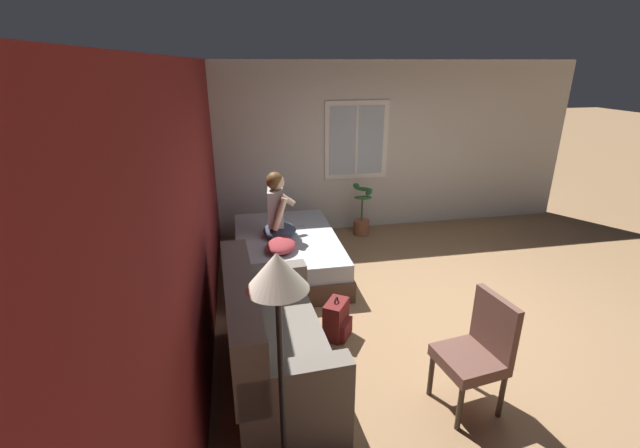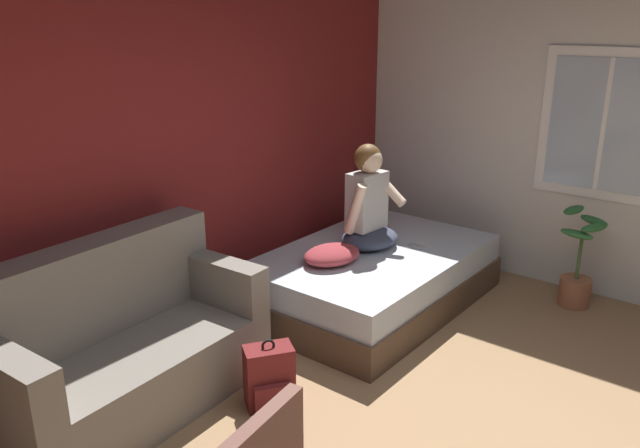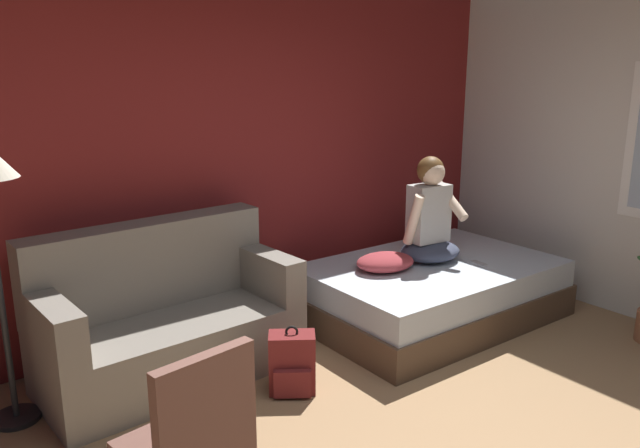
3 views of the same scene
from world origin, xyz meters
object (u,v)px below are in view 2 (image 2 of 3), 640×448
object	(u,v)px
couch	(122,348)
potted_plant	(577,272)
person_seated	(369,206)
bed	(373,277)
throw_pillow	(332,255)
backpack	(270,378)
cell_phone	(416,246)

from	to	relation	value
couch	potted_plant	world-z (taller)	couch
couch	person_seated	size ratio (longest dim) A/B	1.99
couch	potted_plant	xyz separation A→B (m)	(3.21, -1.76, -0.09)
bed	couch	xyz separation A→B (m)	(-2.18, 0.40, 0.16)
bed	throw_pillow	bearing A→B (deg)	166.46
couch	bed	bearing A→B (deg)	-10.35
couch	backpack	size ratio (longest dim) A/B	3.80
person_seated	cell_phone	bearing A→B (deg)	-52.47
throw_pillow	potted_plant	world-z (taller)	potted_plant
person_seated	cell_phone	size ratio (longest dim) A/B	6.08
couch	cell_phone	distance (m)	2.56
throw_pillow	cell_phone	world-z (taller)	throw_pillow
couch	person_seated	distance (m)	2.29
cell_phone	backpack	bearing A→B (deg)	-174.52
couch	throw_pillow	distance (m)	1.77
cell_phone	potted_plant	size ratio (longest dim) A/B	0.17
couch	cell_phone	size ratio (longest dim) A/B	12.10
couch	person_seated	world-z (taller)	person_seated
bed	person_seated	world-z (taller)	person_seated
throw_pillow	potted_plant	distance (m)	2.09
person_seated	cell_phone	distance (m)	0.54
bed	throw_pillow	size ratio (longest dim) A/B	4.37
backpack	bed	bearing A→B (deg)	11.08
throw_pillow	bed	bearing A→B (deg)	-13.54
bed	person_seated	size ratio (longest dim) A/B	2.40
backpack	couch	bearing A→B (deg)	127.40
person_seated	bed	bearing A→B (deg)	-115.23
bed	backpack	xyz separation A→B (m)	(-1.63, -0.32, -0.04)
bed	cell_phone	xyz separation A→B (m)	(0.30, -0.23, 0.25)
cell_phone	potted_plant	distance (m)	1.36
couch	potted_plant	bearing A→B (deg)	-28.68
person_seated	backpack	xyz separation A→B (m)	(-1.68, -0.42, -0.64)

